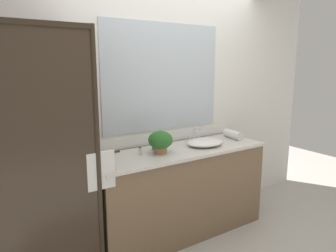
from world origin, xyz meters
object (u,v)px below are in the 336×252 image
at_px(amenity_bottle_shampoo, 140,151).
at_px(amenity_bottle_body_wash, 154,144).
at_px(sink_basin, 205,142).
at_px(faucet, 195,137).
at_px(rolled_towel_near_edge, 233,134).
at_px(potted_plant, 160,141).

distance_m(amenity_bottle_shampoo, amenity_bottle_body_wash, 0.23).
relative_size(sink_basin, faucet, 2.37).
bearing_deg(amenity_bottle_body_wash, sink_basin, -18.62).
distance_m(amenity_bottle_body_wash, rolled_towel_near_edge, 0.99).
xyz_separation_m(amenity_bottle_shampoo, rolled_towel_near_edge, (1.19, 0.01, 0.01)).
height_order(faucet, amenity_bottle_body_wash, faucet).
height_order(potted_plant, amenity_bottle_body_wash, potted_plant).
xyz_separation_m(amenity_bottle_shampoo, amenity_bottle_body_wash, (0.21, 0.11, 0.01)).
relative_size(faucet, amenity_bottle_body_wash, 1.61).
height_order(faucet, amenity_bottle_shampoo, faucet).
bearing_deg(sink_basin, amenity_bottle_body_wash, 161.38).
xyz_separation_m(sink_basin, rolled_towel_near_edge, (0.47, 0.07, 0.01)).
bearing_deg(rolled_towel_near_edge, amenity_bottle_body_wash, 174.24).
bearing_deg(sink_basin, faucet, 90.00).
relative_size(sink_basin, amenity_bottle_body_wash, 3.80).
bearing_deg(faucet, amenity_bottle_shampoo, -171.51).
xyz_separation_m(amenity_bottle_body_wash, rolled_towel_near_edge, (0.98, -0.10, -0.00)).
xyz_separation_m(faucet, amenity_bottle_body_wash, (-0.51, -0.00, -0.00)).
bearing_deg(faucet, amenity_bottle_body_wash, -180.00).
height_order(sink_basin, potted_plant, potted_plant).
distance_m(sink_basin, rolled_towel_near_edge, 0.48).
distance_m(faucet, amenity_bottle_shampoo, 0.73).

